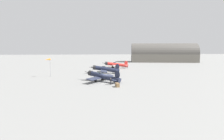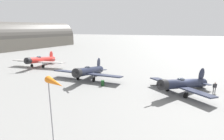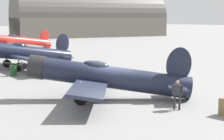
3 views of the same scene
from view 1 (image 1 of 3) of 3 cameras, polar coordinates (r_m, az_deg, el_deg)
The scene contains 9 objects.
ground_plane at distance 50.18m, azimuth -2.33°, elevation -3.53°, with size 400.00×400.00×0.00m, color gray.
airplane_foreground at distance 50.24m, azimuth -2.79°, elevation -1.92°, with size 9.60×9.26×3.28m.
airplane_mid_apron at distance 66.18m, azimuth -2.11°, elevation 0.28°, with size 10.60×13.23×3.41m.
airplane_far_line at distance 82.62m, azimuth 1.12°, elevation 1.65°, with size 11.47×13.51×3.28m.
ground_crew_mechanic at distance 46.05m, azimuth -0.40°, elevation -3.24°, with size 0.36×0.58×1.60m.
equipment_crate at distance 43.59m, azimuth 1.61°, elevation -4.50°, with size 0.88×1.54×0.89m.
fuel_drum at distance 62.33m, azimuth -4.24°, elevation -1.11°, with size 0.61×0.61×0.90m.
windsock_mast at distance 60.68m, azimuth -18.76°, elevation 2.85°, with size 1.57×2.33×5.66m.
distant_hangar at distance 123.59m, azimuth 15.15°, elevation 4.34°, with size 41.57×20.64×13.40m.
Camera 1 is at (-3.59, -49.25, 8.95)m, focal length 30.47 mm.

